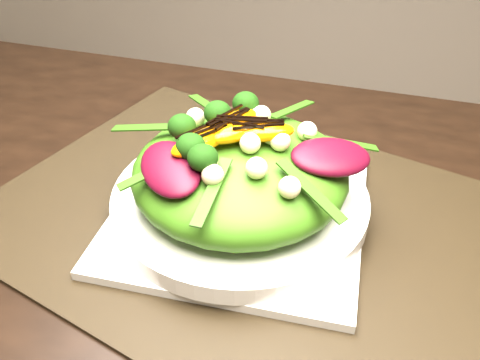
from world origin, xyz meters
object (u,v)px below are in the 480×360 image
(dining_table, at_px, (140,281))
(lettuce_mound, at_px, (240,172))
(plate_base, at_px, (240,210))
(placemat, at_px, (240,215))
(salad_bowl, at_px, (240,199))
(orange_segment, at_px, (233,119))

(dining_table, height_order, lettuce_mound, dining_table)
(plate_base, bearing_deg, placemat, 180.00)
(salad_bowl, distance_m, orange_segment, 0.09)
(placemat, relative_size, salad_bowl, 1.94)
(plate_base, xyz_separation_m, lettuce_mound, (-0.00, 0.00, 0.05))
(dining_table, bearing_deg, placemat, 54.36)
(plate_base, height_order, lettuce_mound, lettuce_mound)
(salad_bowl, height_order, orange_segment, orange_segment)
(placemat, height_order, orange_segment, orange_segment)
(salad_bowl, relative_size, lettuce_mound, 1.22)
(dining_table, relative_size, orange_segment, 23.09)
(lettuce_mound, bearing_deg, placemat, 0.00)
(placemat, distance_m, plate_base, 0.01)
(placemat, bearing_deg, salad_bowl, 0.00)
(dining_table, bearing_deg, salad_bowl, 54.36)
(dining_table, distance_m, salad_bowl, 0.13)
(plate_base, distance_m, salad_bowl, 0.01)
(placemat, bearing_deg, dining_table, -125.64)
(placemat, height_order, salad_bowl, salad_bowl)
(salad_bowl, bearing_deg, orange_segment, 121.10)
(dining_table, relative_size, plate_base, 6.19)
(plate_base, bearing_deg, dining_table, -125.64)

